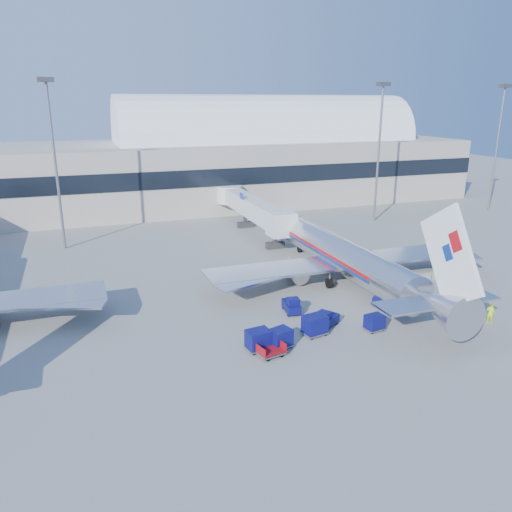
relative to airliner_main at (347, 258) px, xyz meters
name	(u,v)px	position (x,y,z in m)	size (l,w,h in m)	color
ground	(279,309)	(-10.00, -4.51, -2.93)	(260.00, 260.00, 0.00)	gray
terminal	(98,170)	(-23.60, 51.46, 4.60)	(170.00, 28.15, 21.00)	#B2AA9E
airliner_main	(347,258)	(0.00, 0.00, 0.00)	(32.00, 37.26, 12.07)	silver
jetbridge_near	(250,206)	(-2.40, 26.30, 1.00)	(4.40, 27.50, 6.25)	silver
mast_west	(53,140)	(-30.00, 25.49, 11.87)	(2.00, 1.20, 22.60)	slate
mast_east	(380,133)	(20.00, 25.49, 11.87)	(2.00, 1.20, 22.60)	slate
mast_far_east	(499,130)	(45.00, 25.49, 11.87)	(2.00, 1.20, 22.60)	slate
barrier_near	(419,277)	(8.00, -2.51, -2.48)	(3.00, 0.55, 0.90)	#9E9E96
barrier_mid	(442,274)	(11.30, -2.51, -2.48)	(3.00, 0.55, 0.90)	#9E9E96
barrier_far	(465,271)	(14.60, -2.51, -2.48)	(3.00, 0.55, 0.90)	#9E9E96
tug_lead	(326,319)	(-7.54, -9.71, -2.19)	(2.75, 2.30, 1.61)	#0A0D51
tug_right	(382,300)	(-0.01, -7.33, -2.32)	(2.13, 2.21, 1.34)	#0A0D51
tug_left	(292,305)	(-9.24, -5.78, -2.16)	(1.59, 2.70, 1.67)	#0A0D51
cart_train_a	(315,325)	(-9.27, -10.90, -1.97)	(2.29, 1.91, 1.80)	#0A0D51
cart_train_b	(280,338)	(-13.02, -12.07, -2.04)	(2.23, 1.94, 1.66)	#0A0D51
cart_train_c	(258,340)	(-14.86, -11.84, -1.99)	(2.18, 1.78, 1.76)	#0A0D51
cart_solo_near	(375,322)	(-3.86, -11.89, -2.14)	(1.82, 1.48, 1.47)	#0A0D51
cart_solo_far	(450,301)	(5.67, -10.38, -2.05)	(1.88, 1.44, 1.65)	#0A0D51
cart_open_red	(271,352)	(-14.26, -13.22, -2.53)	(2.31, 1.84, 0.55)	slate
ramp_worker	(490,313)	(7.02, -14.14, -1.95)	(0.72, 0.47, 1.96)	#AAD816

